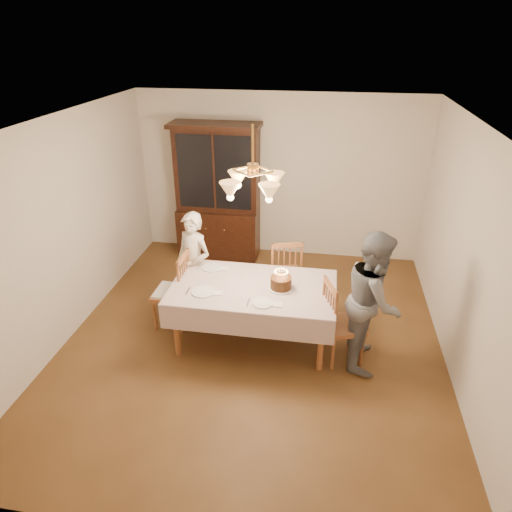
% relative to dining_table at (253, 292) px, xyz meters
% --- Properties ---
extents(ground, '(5.00, 5.00, 0.00)m').
position_rel_dining_table_xyz_m(ground, '(0.00, 0.00, -0.68)').
color(ground, '#543318').
rests_on(ground, ground).
extents(room_shell, '(5.00, 5.00, 5.00)m').
position_rel_dining_table_xyz_m(room_shell, '(0.00, 0.00, 0.90)').
color(room_shell, white).
rests_on(room_shell, ground).
extents(dining_table, '(1.90, 1.10, 0.76)m').
position_rel_dining_table_xyz_m(dining_table, '(0.00, 0.00, 0.00)').
color(dining_table, brown).
rests_on(dining_table, ground).
extents(china_hutch, '(1.38, 0.54, 2.16)m').
position_rel_dining_table_xyz_m(china_hutch, '(-0.95, 2.25, 0.36)').
color(china_hutch, black).
rests_on(china_hutch, ground).
extents(chair_far_side, '(0.54, 0.53, 1.00)m').
position_rel_dining_table_xyz_m(chair_far_side, '(0.27, 0.89, -0.24)').
color(chair_far_side, brown).
rests_on(chair_far_side, ground).
extents(chair_left_end, '(0.43, 0.45, 1.00)m').
position_rel_dining_table_xyz_m(chair_left_end, '(-1.06, 0.17, -0.23)').
color(chair_left_end, brown).
rests_on(chair_left_end, ground).
extents(chair_right_end, '(0.55, 0.56, 1.00)m').
position_rel_dining_table_xyz_m(chair_right_end, '(1.04, -0.17, -0.24)').
color(chair_right_end, brown).
rests_on(chair_right_end, ground).
extents(elderly_woman, '(0.61, 0.52, 1.41)m').
position_rel_dining_table_xyz_m(elderly_woman, '(-0.86, 0.49, 0.02)').
color(elderly_woman, '#EFE2CA').
rests_on(elderly_woman, ground).
extents(adult_in_grey, '(0.67, 0.82, 1.59)m').
position_rel_dining_table_xyz_m(adult_in_grey, '(1.35, -0.14, 0.11)').
color(adult_in_grey, slate).
rests_on(adult_in_grey, ground).
extents(birthday_cake, '(0.30, 0.30, 0.23)m').
position_rel_dining_table_xyz_m(birthday_cake, '(0.32, 0.00, 0.15)').
color(birthday_cake, white).
rests_on(birthday_cake, dining_table).
extents(place_setting_near_left, '(0.41, 0.27, 0.02)m').
position_rel_dining_table_xyz_m(place_setting_near_left, '(-0.52, -0.23, 0.08)').
color(place_setting_near_left, white).
rests_on(place_setting_near_left, dining_table).
extents(place_setting_near_right, '(0.38, 0.23, 0.02)m').
position_rel_dining_table_xyz_m(place_setting_near_right, '(0.18, -0.35, 0.08)').
color(place_setting_near_right, white).
rests_on(place_setting_near_right, dining_table).
extents(place_setting_far_left, '(0.39, 0.24, 0.02)m').
position_rel_dining_table_xyz_m(place_setting_far_left, '(-0.57, 0.35, 0.08)').
color(place_setting_far_left, white).
rests_on(place_setting_far_left, dining_table).
extents(chandelier, '(0.62, 0.62, 0.73)m').
position_rel_dining_table_xyz_m(chandelier, '(-0.00, -0.00, 1.29)').
color(chandelier, '#BF8C3F').
rests_on(chandelier, ground).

